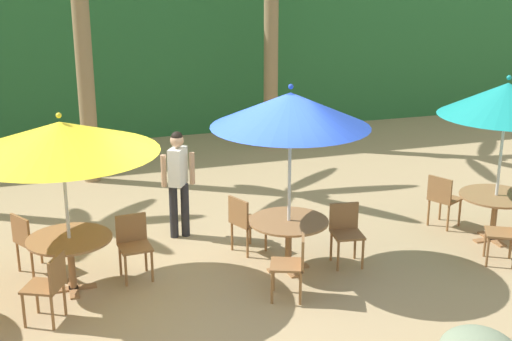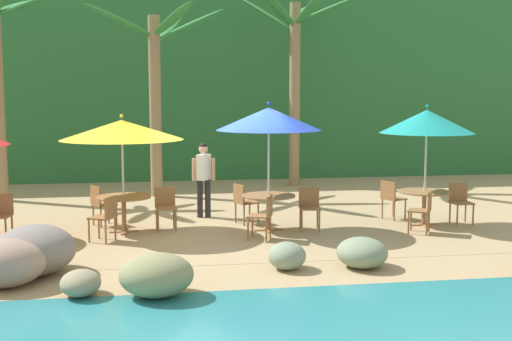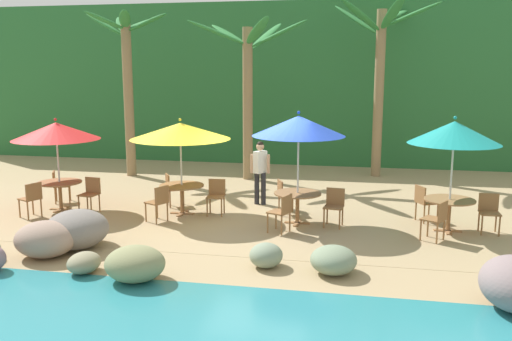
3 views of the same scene
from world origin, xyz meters
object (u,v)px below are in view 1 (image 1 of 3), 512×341
object	(u,v)px
chair_yellow_seaward	(133,241)
chair_blue_seaward	(346,229)
chair_yellow_left	(50,284)
dining_table_blue	(289,229)
chair_blue_left	(294,262)
chair_yellow_inland	(29,239)
dining_table_teal	(495,203)
waiter_in_white	(178,177)
chair_teal_inland	(443,197)
chair_teal_left	(508,230)
umbrella_yellow	(61,137)
dining_table_yellow	(70,247)
umbrella_teal	(507,100)
chair_blue_inland	(244,220)
umbrella_blue	(290,110)

from	to	relation	value
chair_yellow_seaward	chair_blue_seaward	world-z (taller)	same
chair_yellow_left	dining_table_blue	bearing A→B (deg)	8.95
dining_table_blue	chair_blue_left	distance (m)	0.86
chair_yellow_inland	chair_blue_seaward	distance (m)	4.40
dining_table_teal	waiter_in_white	distance (m)	4.86
chair_teal_inland	chair_teal_left	bearing A→B (deg)	-85.47
chair_yellow_inland	chair_yellow_left	distance (m)	1.50
umbrella_yellow	chair_yellow_inland	bearing A→B (deg)	126.69
chair_yellow_inland	chair_teal_inland	distance (m)	6.34
dining_table_blue	waiter_in_white	bearing A→B (deg)	126.09
chair_yellow_inland	dining_table_yellow	bearing A→B (deg)	-53.31
umbrella_teal	chair_teal_inland	xyz separation A→B (m)	(-0.46, 0.72, -1.70)
chair_yellow_inland	chair_yellow_left	size ratio (longest dim) A/B	1.00
chair_blue_left	chair_blue_inland	bearing A→B (deg)	96.66
chair_yellow_left	umbrella_teal	distance (m)	6.82
chair_yellow_seaward	umbrella_blue	size ratio (longest dim) A/B	0.33
dining_table_yellow	chair_teal_inland	size ratio (longest dim) A/B	1.26
chair_blue_left	dining_table_teal	size ratio (longest dim) A/B	0.79
chair_yellow_inland	umbrella_teal	xyz separation A→B (m)	(6.80, -0.97, 1.70)
waiter_in_white	chair_blue_inland	bearing A→B (deg)	-48.94
umbrella_teal	chair_yellow_seaward	bearing A→B (deg)	175.36
umbrella_blue	chair_blue_left	size ratio (longest dim) A/B	3.03
chair_teal_inland	chair_blue_left	bearing A→B (deg)	-153.75
umbrella_blue	waiter_in_white	xyz separation A→B (m)	(-1.20, 1.64, -1.31)
umbrella_teal	chair_blue_left	bearing A→B (deg)	-167.01
chair_yellow_seaward	chair_yellow_inland	bearing A→B (deg)	158.58
umbrella_teal	chair_teal_left	world-z (taller)	umbrella_teal
chair_yellow_left	chair_yellow_seaward	bearing A→B (deg)	40.16
chair_blue_seaward	chair_blue_left	distance (m)	1.35
waiter_in_white	chair_teal_inland	bearing A→B (deg)	-12.56
waiter_in_white	chair_yellow_left	bearing A→B (deg)	-133.23
umbrella_teal	chair_yellow_inland	bearing A→B (deg)	171.86
chair_blue_inland	umbrella_teal	bearing A→B (deg)	-11.01
chair_yellow_inland	chair_blue_left	size ratio (longest dim) A/B	1.00
umbrella_yellow	chair_blue_inland	bearing A→B (deg)	10.20
dining_table_teal	chair_yellow_inland	bearing A→B (deg)	171.86
chair_yellow_seaward	chair_yellow_inland	size ratio (longest dim) A/B	1.00
chair_blue_seaward	umbrella_teal	world-z (taller)	umbrella_teal
umbrella_blue	chair_blue_left	distance (m)	1.97
chair_yellow_seaward	dining_table_teal	world-z (taller)	chair_yellow_seaward
umbrella_teal	dining_table_yellow	bearing A→B (deg)	177.39
chair_yellow_inland	chair_blue_inland	bearing A→B (deg)	-4.46
chair_blue_seaward	chair_teal_inland	xyz separation A→B (m)	(2.05, 0.76, 0.00)
chair_yellow_left	waiter_in_white	distance (m)	2.98
chair_yellow_seaward	chair_blue_left	size ratio (longest dim) A/B	1.00
chair_yellow_seaward	chair_yellow_left	bearing A→B (deg)	-139.84
chair_blue_seaward	chair_teal_inland	bearing A→B (deg)	20.20
dining_table_yellow	chair_blue_left	bearing A→B (deg)	-22.60
chair_blue_left	dining_table_teal	bearing A→B (deg)	12.99
umbrella_blue	chair_blue_seaward	distance (m)	1.97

